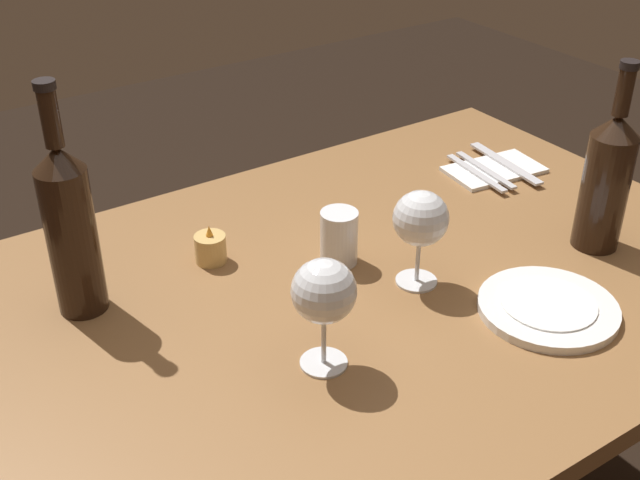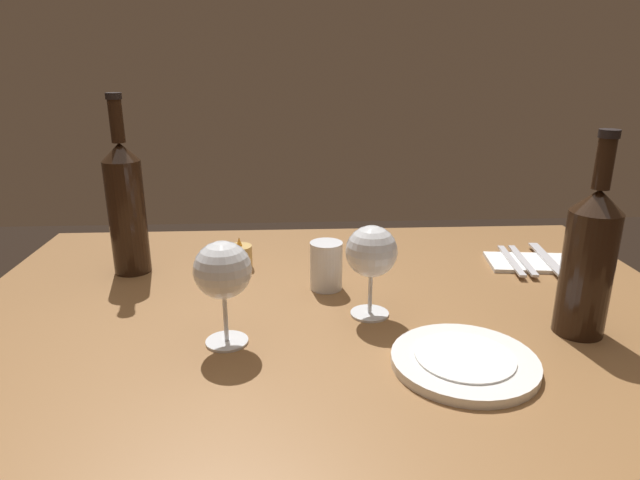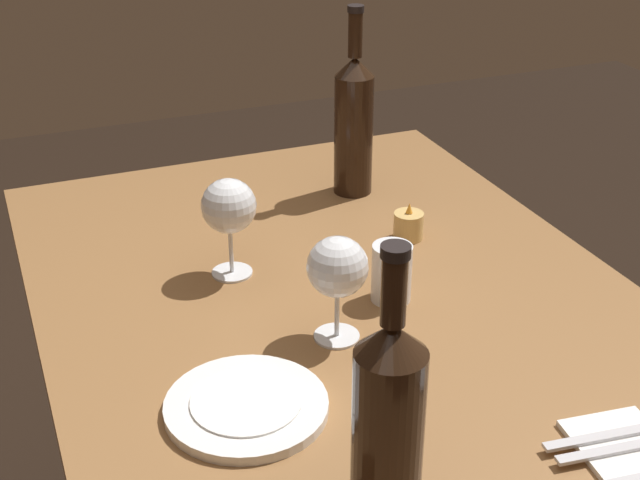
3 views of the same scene
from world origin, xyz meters
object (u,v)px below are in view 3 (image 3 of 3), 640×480
(wine_bottle_second, at_px, (389,414))
(water_tumbler, at_px, (392,277))
(votive_candle, at_px, (408,226))
(fork_outer, at_px, (612,435))
(dinner_plate, at_px, (246,406))
(wine_bottle, at_px, (354,122))
(fork_inner, at_px, (626,448))
(folded_napkin, at_px, (639,465))
(wine_glass_left, at_px, (229,208))
(wine_glass_right, at_px, (337,269))

(wine_bottle_second, bearing_deg, water_tumbler, 153.06)
(votive_candle, relative_size, fork_outer, 0.37)
(dinner_plate, bearing_deg, fork_outer, 60.47)
(wine_bottle, relative_size, fork_inner, 1.98)
(water_tumbler, bearing_deg, folded_napkin, 12.73)
(wine_bottle, height_order, fork_outer, wine_bottle)
(votive_candle, xyz_separation_m, dinner_plate, (0.35, -0.41, -0.02))
(wine_glass_left, distance_m, wine_bottle_second, 0.56)
(fork_inner, bearing_deg, wine_bottle_second, -96.39)
(wine_glass_left, height_order, wine_bottle_second, wine_bottle_second)
(folded_napkin, bearing_deg, dinner_plate, -124.78)
(wine_glass_right, distance_m, wine_bottle_second, 0.34)
(wine_glass_right, xyz_separation_m, folded_napkin, (0.38, 0.22, -0.11))
(wine_glass_right, bearing_deg, folded_napkin, 29.77)
(wine_bottle, xyz_separation_m, dinner_plate, (0.57, -0.40, -0.13))
(folded_napkin, bearing_deg, votive_candle, 178.46)
(water_tumbler, distance_m, votive_candle, 0.21)
(water_tumbler, xyz_separation_m, dinner_plate, (0.18, -0.29, -0.03))
(wine_bottle_second, bearing_deg, votive_candle, 150.85)
(water_tumbler, height_order, folded_napkin, water_tumbler)
(water_tumbler, distance_m, folded_napkin, 0.46)
(votive_candle, distance_m, fork_inner, 0.60)
(wine_bottle, xyz_separation_m, votive_candle, (0.22, 0.01, -0.12))
(votive_candle, xyz_separation_m, folded_napkin, (0.62, -0.02, -0.02))
(wine_bottle_second, distance_m, fork_outer, 0.32)
(wine_bottle_second, bearing_deg, dinner_plate, -156.63)
(water_tumbler, xyz_separation_m, votive_candle, (-0.18, 0.12, -0.02))
(wine_bottle_second, xyz_separation_m, dinner_plate, (-0.21, -0.09, -0.12))
(wine_bottle, distance_m, fork_outer, 0.80)
(wine_glass_right, bearing_deg, dinner_plate, -56.82)
(wine_glass_left, xyz_separation_m, water_tumbler, (0.17, 0.20, -0.08))
(votive_candle, height_order, folded_napkin, votive_candle)
(dinner_plate, bearing_deg, folded_napkin, 55.22)
(wine_glass_right, xyz_separation_m, wine_bottle, (-0.46, 0.23, 0.03))
(water_tumbler, height_order, fork_outer, water_tumbler)
(water_tumbler, bearing_deg, wine_bottle, 164.62)
(water_tumbler, distance_m, fork_inner, 0.44)
(wine_glass_right, height_order, water_tumbler, wine_glass_right)
(votive_candle, bearing_deg, wine_glass_right, -44.44)
(fork_outer, bearing_deg, wine_bottle_second, -91.63)
(wine_glass_right, height_order, fork_inner, wine_glass_right)
(wine_bottle_second, xyz_separation_m, fork_outer, (0.01, 0.30, -0.11))
(wine_glass_right, bearing_deg, wine_glass_left, -160.11)
(fork_outer, bearing_deg, fork_inner, 0.00)
(wine_glass_left, relative_size, wine_bottle, 0.46)
(votive_candle, relative_size, folded_napkin, 0.33)
(wine_glass_right, distance_m, water_tumbler, 0.15)
(dinner_plate, height_order, fork_outer, dinner_plate)
(wine_bottle_second, distance_m, folded_napkin, 0.33)
(wine_glass_left, xyz_separation_m, dinner_plate, (0.35, -0.09, -0.11))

